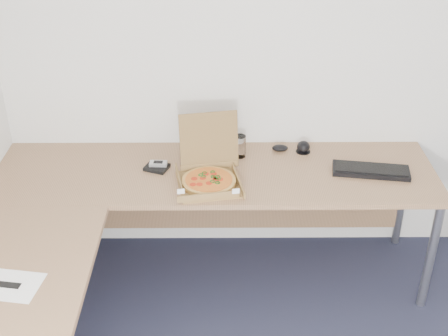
{
  "coord_description": "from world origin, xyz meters",
  "views": [
    {
      "loc": [
        -0.47,
        -1.56,
        2.47
      ],
      "look_at": [
        -0.45,
        1.28,
        0.82
      ],
      "focal_mm": 48.71,
      "sensor_mm": 36.0,
      "label": 1
    }
  ],
  "objects_px": {
    "drinking_glass": "(239,146)",
    "keyboard": "(371,171)",
    "pizza_box": "(209,177)",
    "wallet": "(157,167)",
    "desk": "(151,219)"
  },
  "relations": [
    {
      "from": "wallet",
      "to": "keyboard",
      "type": "bearing_deg",
      "value": 18.96
    },
    {
      "from": "keyboard",
      "to": "drinking_glass",
      "type": "bearing_deg",
      "value": 173.92
    },
    {
      "from": "desk",
      "to": "wallet",
      "type": "relative_size",
      "value": 19.96
    },
    {
      "from": "desk",
      "to": "keyboard",
      "type": "bearing_deg",
      "value": 18.55
    },
    {
      "from": "pizza_box",
      "to": "keyboard",
      "type": "bearing_deg",
      "value": -3.85
    },
    {
      "from": "drinking_glass",
      "to": "keyboard",
      "type": "relative_size",
      "value": 0.31
    },
    {
      "from": "pizza_box",
      "to": "keyboard",
      "type": "height_order",
      "value": "pizza_box"
    },
    {
      "from": "pizza_box",
      "to": "wallet",
      "type": "height_order",
      "value": "pizza_box"
    },
    {
      "from": "drinking_glass",
      "to": "wallet",
      "type": "bearing_deg",
      "value": -162.5
    },
    {
      "from": "drinking_glass",
      "to": "pizza_box",
      "type": "bearing_deg",
      "value": -119.92
    },
    {
      "from": "drinking_glass",
      "to": "keyboard",
      "type": "distance_m",
      "value": 0.76
    },
    {
      "from": "keyboard",
      "to": "wallet",
      "type": "relative_size",
      "value": 3.4
    },
    {
      "from": "pizza_box",
      "to": "drinking_glass",
      "type": "distance_m",
      "value": 0.35
    },
    {
      "from": "pizza_box",
      "to": "desk",
      "type": "bearing_deg",
      "value": -144.74
    },
    {
      "from": "pizza_box",
      "to": "wallet",
      "type": "xyz_separation_m",
      "value": [
        -0.3,
        0.15,
        -0.03
      ]
    }
  ]
}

